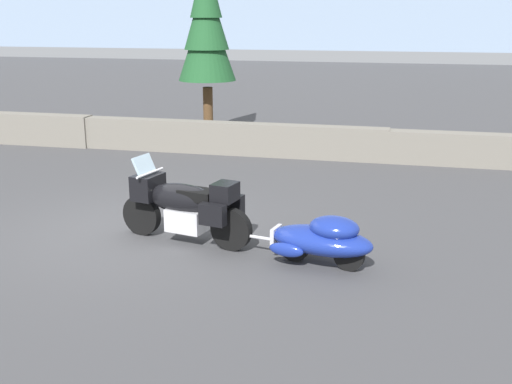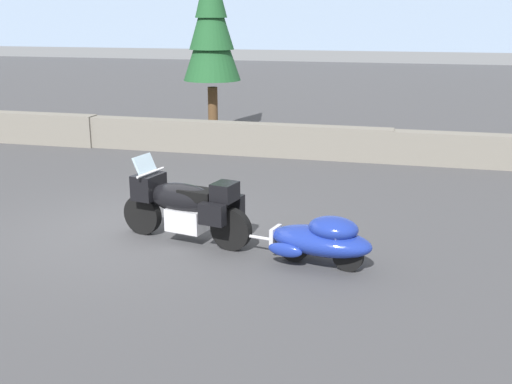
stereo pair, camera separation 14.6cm
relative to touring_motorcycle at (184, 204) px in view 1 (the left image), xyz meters
name	(u,v)px [view 1 (the left image)]	position (x,y,z in m)	size (l,w,h in m)	color
ground_plane	(131,232)	(-1.04, 0.22, -0.62)	(80.00, 80.00, 0.00)	#424244
stone_guard_wall	(223,138)	(-1.24, 6.46, -0.21)	(24.00, 0.55, 0.85)	slate
touring_motorcycle	(184,204)	(0.00, 0.00, 0.00)	(2.29, 1.03, 1.33)	black
car_shaped_trailer	(322,239)	(2.25, -0.48, -0.21)	(2.23, 1.01, 0.76)	black
pine_tree_tall	(206,24)	(-2.25, 8.33, 2.62)	(1.63, 1.63, 5.18)	brown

